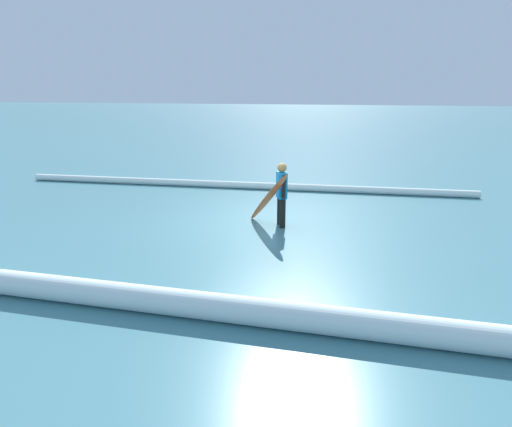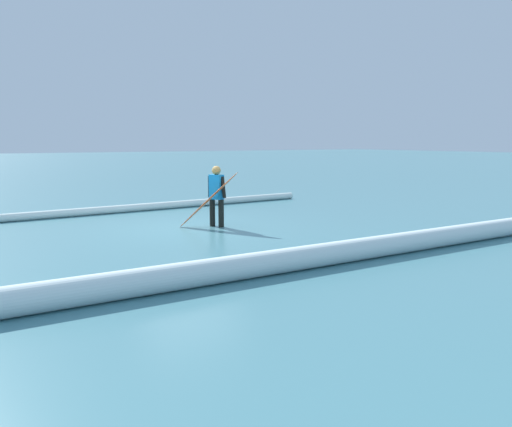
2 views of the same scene
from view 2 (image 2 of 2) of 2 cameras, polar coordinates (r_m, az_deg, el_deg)
ground_plane at (r=12.91m, az=-7.44°, el=-1.59°), size 165.34×165.34×0.00m
surfer at (r=12.94m, az=-4.36°, el=2.26°), size 0.32×0.54×1.52m
surfboard at (r=12.71m, az=-5.25°, el=1.47°), size 1.26×1.26×1.42m
wave_crest_foreground at (r=15.75m, az=-17.60°, el=0.25°), size 14.83×1.01×0.22m
wave_crest_midground at (r=8.20m, az=-0.26°, el=-5.69°), size 14.92×0.43×0.40m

